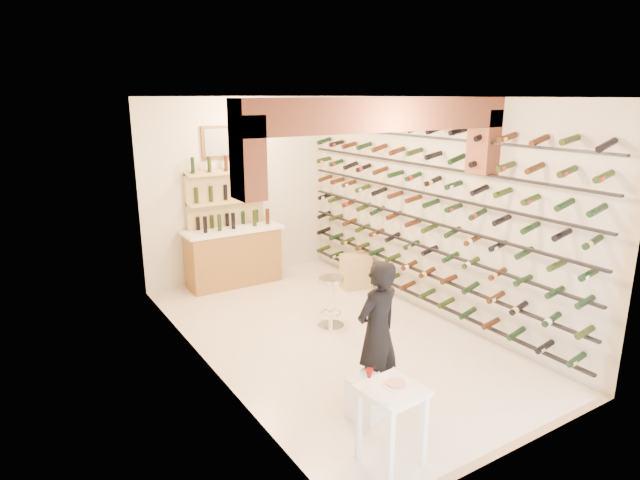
# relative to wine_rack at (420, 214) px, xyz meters

# --- Properties ---
(ground) EXTENTS (6.00, 6.00, 0.00)m
(ground) POSITION_rel_wine_rack_xyz_m (-1.53, 0.00, -1.55)
(ground) COLOR silver
(ground) RESTS_ON ground
(room_shell) EXTENTS (3.52, 6.02, 3.21)m
(room_shell) POSITION_rel_wine_rack_xyz_m (-1.53, -0.26, 0.70)
(room_shell) COLOR beige
(room_shell) RESTS_ON ground
(wine_rack) EXTENTS (0.32, 5.70, 2.56)m
(wine_rack) POSITION_rel_wine_rack_xyz_m (0.00, 0.00, 0.00)
(wine_rack) COLOR black
(wine_rack) RESTS_ON ground
(back_counter) EXTENTS (1.70, 0.62, 1.29)m
(back_counter) POSITION_rel_wine_rack_xyz_m (-1.83, 2.65, -1.02)
(back_counter) COLOR olive
(back_counter) RESTS_ON ground
(back_shelving) EXTENTS (1.40, 0.31, 2.73)m
(back_shelving) POSITION_rel_wine_rack_xyz_m (-1.83, 2.89, -0.38)
(back_shelving) COLOR tan
(back_shelving) RESTS_ON ground
(tasting_table) EXTENTS (0.55, 0.55, 0.90)m
(tasting_table) POSITION_rel_wine_rack_xyz_m (-2.54, -2.49, -0.94)
(tasting_table) COLOR white
(tasting_table) RESTS_ON ground
(white_stool) EXTENTS (0.43, 0.43, 0.43)m
(white_stool) POSITION_rel_wine_rack_xyz_m (-2.28, -1.81, -1.33)
(white_stool) COLOR white
(white_stool) RESTS_ON ground
(person) EXTENTS (0.64, 0.49, 1.59)m
(person) POSITION_rel_wine_rack_xyz_m (-2.01, -1.60, -0.75)
(person) COLOR black
(person) RESTS_ON ground
(chrome_barstool) EXTENTS (0.39, 0.39, 0.75)m
(chrome_barstool) POSITION_rel_wine_rack_xyz_m (-1.39, 0.24, -1.12)
(chrome_barstool) COLOR silver
(chrome_barstool) RESTS_ON ground
(crate_lower) EXTENTS (0.56, 0.45, 0.30)m
(crate_lower) POSITION_rel_wine_rack_xyz_m (-0.13, 1.37, -1.40)
(crate_lower) COLOR tan
(crate_lower) RESTS_ON ground
(crate_upper) EXTENTS (0.55, 0.44, 0.28)m
(crate_upper) POSITION_rel_wine_rack_xyz_m (-0.13, 1.37, -1.11)
(crate_upper) COLOR tan
(crate_upper) RESTS_ON crate_lower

